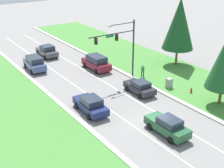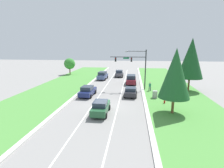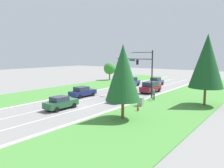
{
  "view_description": "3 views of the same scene",
  "coord_description": "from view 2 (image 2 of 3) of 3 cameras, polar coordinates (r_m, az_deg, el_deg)",
  "views": [
    {
      "loc": [
        -18.14,
        -19.19,
        15.63
      ],
      "look_at": [
        -1.08,
        5.64,
        2.56
      ],
      "focal_mm": 50.0,
      "sensor_mm": 36.0,
      "label": 1
    },
    {
      "loc": [
        3.73,
        -21.87,
        8.14
      ],
      "look_at": [
        0.71,
        3.19,
        2.69
      ],
      "focal_mm": 28.0,
      "sensor_mm": 36.0,
      "label": 2
    },
    {
      "loc": [
        21.43,
        -19.64,
        6.89
      ],
      "look_at": [
        1.97,
        6.27,
        2.53
      ],
      "focal_mm": 35.0,
      "sensor_mm": 36.0,
      "label": 3
    }
  ],
  "objects": [
    {
      "name": "ground_plane",
      "position": [
        23.63,
        -2.67,
        -7.97
      ],
      "size": [
        160.0,
        160.0,
        0.0
      ],
      "primitive_type": "plane",
      "color": "gray"
    },
    {
      "name": "curb_strip_right",
      "position": [
        23.39,
        11.26,
        -8.23
      ],
      "size": [
        0.5,
        90.0,
        0.15
      ],
      "color": "beige",
      "rests_on": "ground_plane"
    },
    {
      "name": "curb_strip_left",
      "position": [
        25.13,
        -15.59,
        -7.0
      ],
      "size": [
        0.5,
        90.0,
        0.15
      ],
      "color": "beige",
      "rests_on": "ground_plane"
    },
    {
      "name": "grass_verge_right",
      "position": [
        24.4,
        23.77,
        -8.28
      ],
      "size": [
        10.0,
        90.0,
        0.08
      ],
      "color": "#4C8E3D",
      "rests_on": "ground_plane"
    },
    {
      "name": "grass_verge_left",
      "position": [
        27.53,
        -25.8,
        -6.18
      ],
      "size": [
        10.0,
        90.0,
        0.08
      ],
      "color": "#4C8E3D",
      "rests_on": "ground_plane"
    },
    {
      "name": "lane_stripe_inner_left",
      "position": [
        23.98,
        -6.96,
        -7.74
      ],
      "size": [
        0.14,
        81.0,
        0.01
      ],
      "color": "white",
      "rests_on": "ground_plane"
    },
    {
      "name": "lane_stripe_inner_right",
      "position": [
        23.42,
        1.72,
        -8.15
      ],
      "size": [
        0.14,
        81.0,
        0.01
      ],
      "color": "white",
      "rests_on": "ground_plane"
    },
    {
      "name": "traffic_signal_mast",
      "position": [
        33.21,
        7.61,
        6.68
      ],
      "size": [
        6.73,
        0.41,
        7.56
      ],
      "color": "black",
      "rests_on": "ground_plane"
    },
    {
      "name": "burgundy_suv",
      "position": [
        38.59,
        6.27,
        1.51
      ],
      "size": [
        2.22,
        4.95,
        2.02
      ],
      "rotation": [
        0.0,
        0.0,
        -0.0
      ],
      "color": "maroon",
      "rests_on": "ground_plane"
    },
    {
      "name": "forest_sedan",
      "position": [
        21.65,
        -3.72,
        -7.53
      ],
      "size": [
        1.98,
        4.52,
        1.68
      ],
      "rotation": [
        0.0,
        0.0,
        -0.0
      ],
      "color": "#235633",
      "rests_on": "ground_plane"
    },
    {
      "name": "navy_sedan",
      "position": [
        29.49,
        -7.98,
        -2.25
      ],
      "size": [
        2.25,
        4.75,
        1.71
      ],
      "rotation": [
        0.0,
        0.0,
        -0.04
      ],
      "color": "navy",
      "rests_on": "ground_plane"
    },
    {
      "name": "charcoal_sedan",
      "position": [
        29.29,
        6.09,
        -2.46
      ],
      "size": [
        2.19,
        4.21,
        1.51
      ],
      "rotation": [
        0.0,
        0.0,
        -0.04
      ],
      "color": "#28282D",
      "rests_on": "ground_plane"
    },
    {
      "name": "graphite_sedan",
      "position": [
        47.89,
        2.37,
        3.5
      ],
      "size": [
        2.22,
        4.48,
        1.81
      ],
      "rotation": [
        0.0,
        0.0,
        0.02
      ],
      "color": "#4C4C51",
      "rests_on": "ground_plane"
    },
    {
      "name": "slate_blue_suv",
      "position": [
        43.92,
        -3.11,
        2.81
      ],
      "size": [
        2.34,
        4.73,
        1.95
      ],
      "rotation": [
        0.0,
        0.0,
        -0.06
      ],
      "color": "#475684",
      "rests_on": "ground_plane"
    },
    {
      "name": "utility_cabinet",
      "position": [
        28.68,
        13.82,
        -3.38
      ],
      "size": [
        0.7,
        0.6,
        1.23
      ],
      "color": "#9E9E99",
      "rests_on": "ground_plane"
    },
    {
      "name": "pedestrian",
      "position": [
        32.99,
        12.28,
        -0.7
      ],
      "size": [
        0.43,
        0.33,
        1.69
      ],
      "rotation": [
        0.0,
        0.0,
        2.83
      ],
      "color": "#232842",
      "rests_on": "ground_plane"
    },
    {
      "name": "fire_hydrant",
      "position": [
        26.45,
        16.76,
        -5.49
      ],
      "size": [
        0.34,
        0.2,
        0.7
      ],
      "color": "red",
      "rests_on": "ground_plane"
    },
    {
      "name": "conifer_near_right_tree",
      "position": [
        21.89,
        19.94,
        3.27
      ],
      "size": [
        3.7,
        3.7,
        8.0
      ],
      "color": "brown",
      "rests_on": "ground_plane"
    },
    {
      "name": "oak_near_left_tree",
      "position": [
        52.78,
        -13.68,
        6.44
      ],
      "size": [
        3.19,
        3.19,
        4.78
      ],
      "color": "brown",
      "rests_on": "ground_plane"
    },
    {
      "name": "conifer_far_right_tree",
      "position": [
        34.61,
        24.42,
        7.65
      ],
      "size": [
        4.47,
        4.47,
        9.63
      ],
      "color": "brown",
      "rests_on": "ground_plane"
    }
  ]
}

